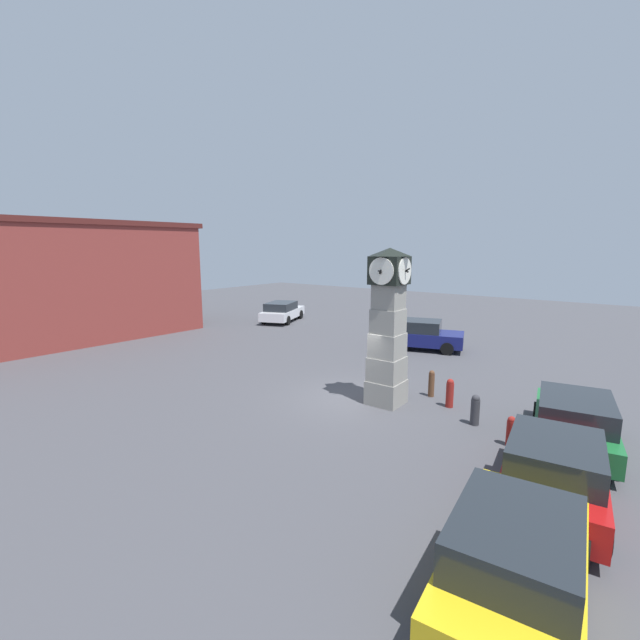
{
  "coord_description": "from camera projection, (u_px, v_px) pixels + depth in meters",
  "views": [
    {
      "loc": [
        -12.4,
        -7.91,
        5.41
      ],
      "look_at": [
        0.13,
        1.52,
        2.69
      ],
      "focal_mm": 24.0,
      "sensor_mm": 36.0,
      "label": 1
    }
  ],
  "objects": [
    {
      "name": "ground_plane",
      "position": [
        351.0,
        398.0,
        15.38
      ],
      "size": [
        71.25,
        71.25,
        0.0
      ],
      "primitive_type": "plane",
      "color": "#424247"
    },
    {
      "name": "clock_tower",
      "position": [
        388.0,
        329.0,
        14.47
      ],
      "size": [
        1.43,
        1.42,
        5.36
      ],
      "color": "gray",
      "rests_on": "ground_plane"
    },
    {
      "name": "bollard_near_tower",
      "position": [
        431.0,
        383.0,
        15.51
      ],
      "size": [
        0.22,
        0.22,
        0.98
      ],
      "color": "brown",
      "rests_on": "ground_plane"
    },
    {
      "name": "bollard_mid_row",
      "position": [
        450.0,
        393.0,
        14.48
      ],
      "size": [
        0.25,
        0.25,
        0.99
      ],
      "color": "maroon",
      "rests_on": "ground_plane"
    },
    {
      "name": "bollard_far_row",
      "position": [
        475.0,
        410.0,
        13.05
      ],
      "size": [
        0.27,
        0.27,
        0.96
      ],
      "color": "#333338",
      "rests_on": "ground_plane"
    },
    {
      "name": "bollard_end_row",
      "position": [
        511.0,
        431.0,
        11.67
      ],
      "size": [
        0.23,
        0.23,
        0.84
      ],
      "color": "maroon",
      "rests_on": "ground_plane"
    },
    {
      "name": "car_navy_sedan",
      "position": [
        516.0,
        558.0,
        6.39
      ],
      "size": [
        4.3,
        2.21,
        1.6
      ],
      "color": "gold",
      "rests_on": "ground_plane"
    },
    {
      "name": "car_near_tower",
      "position": [
        554.0,
        470.0,
        8.93
      ],
      "size": [
        4.17,
        2.32,
        1.55
      ],
      "color": "#A51111",
      "rests_on": "ground_plane"
    },
    {
      "name": "car_by_building",
      "position": [
        574.0,
        421.0,
        11.52
      ],
      "size": [
        4.5,
        2.49,
        1.48
      ],
      "color": "#19602D",
      "rests_on": "ground_plane"
    },
    {
      "name": "car_silver_hatch",
      "position": [
        282.0,
        311.0,
        31.02
      ],
      "size": [
        4.87,
        3.36,
        1.43
      ],
      "color": "silver",
      "rests_on": "ground_plane"
    },
    {
      "name": "car_end_of_row",
      "position": [
        423.0,
        335.0,
        22.65
      ],
      "size": [
        2.96,
        4.28,
        1.54
      ],
      "color": "navy",
      "rests_on": "ground_plane"
    },
    {
      "name": "warehouse_blue_far",
      "position": [
        37.0,
        282.0,
        23.66
      ],
      "size": [
        17.65,
        7.46,
        6.84
      ],
      "color": "maroon",
      "rests_on": "ground_plane"
    }
  ]
}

